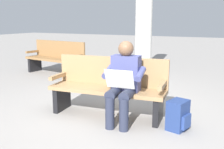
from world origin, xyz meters
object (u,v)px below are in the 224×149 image
person_seated (124,80)px  bench_far (56,57)px  bench_near (109,86)px  backpack (178,115)px  support_pillar (144,17)px

person_seated → bench_far: bearing=-43.4°
bench_near → backpack: 1.15m
bench_near → bench_far: 3.49m
bench_far → support_pillar: size_ratio=0.59×
backpack → bench_far: (3.85, -2.29, 0.26)m
backpack → person_seated: bearing=6.5°
person_seated → bench_far: size_ratio=0.64×
person_seated → bench_far: 3.89m
bench_far → bench_near: bearing=148.9°
backpack → support_pillar: size_ratio=0.13×
bench_near → support_pillar: size_ratio=0.59×
bench_near → support_pillar: 3.71m
bench_near → person_seated: 0.43m
backpack → support_pillar: bearing=-63.4°
backpack → bench_far: 4.48m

